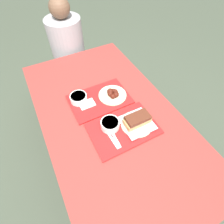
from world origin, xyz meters
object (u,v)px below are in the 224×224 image
object	(u,v)px
bowl_coleslaw_near	(110,124)
wings_plate_far	(113,94)
tray_near	(123,129)
person_seated_across	(67,42)
tray_far	(100,99)
brisket_sandwich_plate	(137,121)
bowl_coleslaw_far	(79,98)

from	to	relation	value
bowl_coleslaw_near	wings_plate_far	size ratio (longest dim) A/B	0.59
tray_near	person_seated_across	xyz separation A→B (m)	(0.01, 1.22, 0.01)
tray_near	tray_far	distance (m)	0.32
brisket_sandwich_plate	wings_plate_far	xyz separation A→B (m)	(-0.02, 0.31, -0.01)
tray_far	person_seated_across	distance (m)	0.90
bowl_coleslaw_near	bowl_coleslaw_far	bearing A→B (deg)	107.76
brisket_sandwich_plate	tray_near	bearing A→B (deg)	172.37
bowl_coleslaw_near	person_seated_across	xyz separation A→B (m)	(0.08, 1.16, -0.03)
bowl_coleslaw_near	wings_plate_far	world-z (taller)	wings_plate_far
bowl_coleslaw_near	person_seated_across	world-z (taller)	person_seated_across
tray_far	person_seated_across	bearing A→B (deg)	87.88
tray_near	bowl_coleslaw_far	bearing A→B (deg)	115.12
person_seated_across	bowl_coleslaw_far	bearing A→B (deg)	-102.04
tray_near	wings_plate_far	distance (m)	0.31
bowl_coleslaw_near	brisket_sandwich_plate	world-z (taller)	brisket_sandwich_plate
tray_near	person_seated_across	world-z (taller)	person_seated_across
brisket_sandwich_plate	person_seated_across	distance (m)	1.23
tray_far	brisket_sandwich_plate	xyz separation A→B (m)	(0.13, -0.33, 0.04)
tray_near	person_seated_across	size ratio (longest dim) A/B	0.61
brisket_sandwich_plate	bowl_coleslaw_near	bearing A→B (deg)	158.81
person_seated_across	tray_far	bearing A→B (deg)	-92.12
bowl_coleslaw_near	person_seated_across	bearing A→B (deg)	86.18
tray_far	wings_plate_far	world-z (taller)	wings_plate_far
tray_far	bowl_coleslaw_far	distance (m)	0.16
tray_far	wings_plate_far	distance (m)	0.11
wings_plate_far	bowl_coleslaw_near	bearing A→B (deg)	-120.93
tray_far	person_seated_across	world-z (taller)	person_seated_across
brisket_sandwich_plate	bowl_coleslaw_far	xyz separation A→B (m)	(-0.27, 0.39, -0.00)
person_seated_across	tray_near	bearing A→B (deg)	-90.25
tray_near	person_seated_across	distance (m)	1.22
bowl_coleslaw_near	wings_plate_far	xyz separation A→B (m)	(0.15, 0.25, -0.01)
bowl_coleslaw_far	brisket_sandwich_plate	bearing A→B (deg)	-54.80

